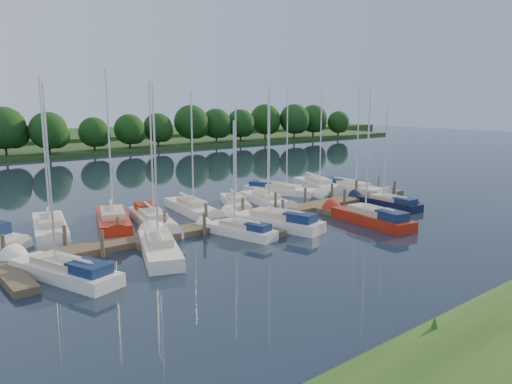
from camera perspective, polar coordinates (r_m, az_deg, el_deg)
ground at (r=31.57m, az=6.45°, el=-6.40°), size 260.00×260.00×0.00m
dock at (r=36.77m, az=-1.74°, el=-3.58°), size 40.00×6.00×0.40m
mooring_pilings at (r=37.55m, az=-2.80°, el=-2.66°), size 38.24×2.84×2.00m
far_shore at (r=98.78m, az=-26.60°, el=4.23°), size 180.00×30.00×0.60m
treeline at (r=87.68m, az=-22.06°, el=6.40°), size 146.00×9.22×8.13m
sailboat_n_2 at (r=37.54m, az=-22.44°, el=-3.98°), size 3.84×8.84×11.11m
sailboat_n_3 at (r=38.15m, az=-16.01°, el=-3.35°), size 4.69×9.09×11.66m
sailboat_n_4 at (r=37.74m, az=-11.71°, el=-3.24°), size 3.76×8.59×10.84m
sailboat_n_5 at (r=41.23m, az=-7.29°, el=-2.01°), size 2.83×8.08×10.28m
sailboat_n_6 at (r=43.26m, az=-2.34°, el=-1.35°), size 4.23×6.84×9.03m
sailboat_n_7 at (r=44.31m, az=1.23°, el=-1.06°), size 3.18×7.83×9.85m
sailboat_n_8 at (r=49.37m, az=3.13°, el=0.15°), size 4.72×8.47×10.78m
sailboat_n_9 at (r=52.10m, az=7.14°, el=0.61°), size 4.26×8.54×11.02m
sailboat_n_10 at (r=51.76m, az=11.04°, el=0.46°), size 2.14×8.53×10.74m
sailboat_s_0 at (r=28.16m, az=-21.35°, el=-8.48°), size 3.98×8.15×10.38m
sailboat_s_1 at (r=30.76m, az=-11.04°, el=-6.42°), size 4.37×8.06×10.59m
sailboat_s_2 at (r=34.14m, az=-1.99°, el=-4.49°), size 2.66×6.32×8.13m
sailboat_s_3 at (r=36.28m, az=2.08°, el=-3.55°), size 3.71×8.30×10.67m
sailboat_s_4 at (r=38.36m, az=12.85°, el=-3.03°), size 2.93×8.38×10.74m
sailboat_s_5 at (r=44.82m, az=14.69°, el=-1.23°), size 2.05×7.08×8.98m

